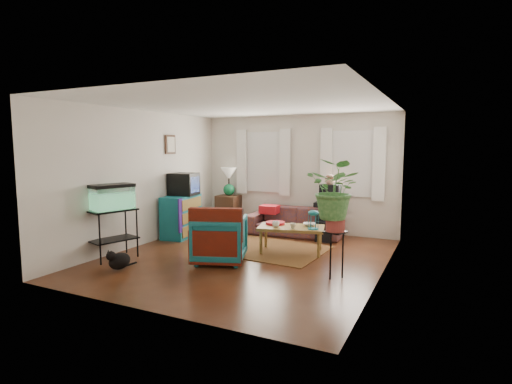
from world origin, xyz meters
The scene contains 31 objects.
floor centered at (0.00, 0.00, 0.00)m, with size 4.50×5.00×0.01m, color #4F2B14.
ceiling centered at (0.00, 0.00, 2.60)m, with size 4.50×5.00×0.01m, color white.
wall_back centered at (0.00, 2.50, 1.30)m, with size 4.50×0.01×2.60m, color silver.
wall_front centered at (0.00, -2.50, 1.30)m, with size 4.50×0.01×2.60m, color silver.
wall_left centered at (-2.25, 0.00, 1.30)m, with size 0.01×5.00×2.60m, color silver.
wall_right centered at (2.25, 0.00, 1.30)m, with size 0.01×5.00×2.60m, color silver.
window_left centered at (-0.80, 2.48, 1.55)m, with size 1.08×0.04×1.38m, color white.
window_right centered at (1.25, 2.48, 1.55)m, with size 1.08×0.04×1.38m, color white.
curtains_left centered at (-0.80, 2.40, 1.55)m, with size 1.36×0.06×1.50m, color white.
curtains_right centered at (1.25, 2.40, 1.55)m, with size 1.36×0.06×1.50m, color white.
picture_frame centered at (-2.21, 0.85, 1.95)m, with size 0.04×0.32×0.40m, color #3D2616.
area_rug centered at (0.14, 0.66, 0.01)m, with size 2.00×1.60×0.01m, color brown.
sofa centered at (0.13, 2.05, 0.40)m, with size 2.03×0.80×0.79m, color brown.
seated_person centered at (0.86, 2.08, 0.61)m, with size 0.51×0.62×1.21m, color black, non-canonical shape.
side_table centered at (-1.65, 2.31, 0.37)m, with size 0.51×0.51×0.74m, color #3D2C16.
table_lamp centered at (-1.65, 2.31, 1.06)m, with size 0.38×0.38×0.68m, color white, non-canonical shape.
dresser centered at (-1.99, 0.87, 0.44)m, with size 0.49×0.98×0.88m, color #136275.
crt_tv centered at (-1.98, 0.97, 1.11)m, with size 0.54×0.49×0.47m, color black.
aquarium_stand centered at (-2.00, -1.03, 0.42)m, with size 0.42×0.76×0.85m, color black.
aquarium centered at (-2.00, -1.03, 1.07)m, with size 0.38×0.69×0.45m, color #7FD899.
black_cat centered at (-1.46, -1.46, 0.17)m, with size 0.25×0.39×0.33m, color black.
armchair centered at (-0.28, -0.39, 0.42)m, with size 0.82×0.77×0.84m, color #135B74.
serape_throw centered at (-0.17, -0.69, 0.60)m, with size 0.85×0.20×0.70m, color #9E0A0A.
coffee_table centered at (0.58, 0.65, 0.24)m, with size 1.16×0.63×0.48m, color brown.
cup_a centered at (0.35, 0.49, 0.53)m, with size 0.13×0.13×0.10m, color white.
cup_b centered at (0.68, 0.48, 0.53)m, with size 0.11×0.11×0.10m, color beige.
bowl centered at (0.86, 0.83, 0.51)m, with size 0.23×0.23×0.06m, color white.
snack_tray centered at (0.24, 0.73, 0.50)m, with size 0.36×0.36×0.04m, color #B21414.
birdcage centered at (1.01, 0.60, 0.65)m, with size 0.19×0.19×0.34m, color #115B6B, non-canonical shape.
plant_stand centered at (1.64, -0.37, 0.34)m, with size 0.29×0.29×0.69m, color black.
potted_plant centered at (1.64, -0.37, 1.16)m, with size 0.78×0.68×0.87m, color #599947.
Camera 1 is at (3.09, -5.96, 1.90)m, focal length 28.00 mm.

